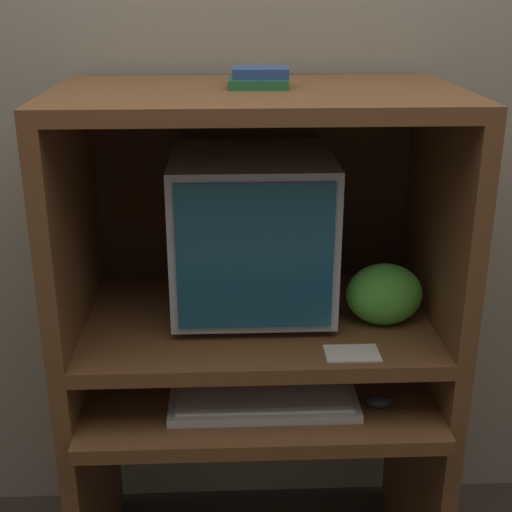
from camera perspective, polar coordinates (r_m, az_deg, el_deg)
name	(u,v)px	position (r m, az deg, el deg)	size (l,w,h in m)	color
wall_back	(252,89)	(1.97, -0.32, 13.21)	(6.00, 0.06, 2.60)	gray
desk_base	(258,457)	(1.96, 0.16, -15.75)	(0.92, 0.60, 0.62)	brown
desk_monitor_shelf	(257,328)	(1.81, 0.11, -5.80)	(0.92, 0.56, 0.16)	brown
hutch_upper	(257,167)	(1.70, 0.08, 7.15)	(0.92, 0.56, 0.56)	brown
crt_monitor	(252,231)	(1.76, -0.34, 2.01)	(0.39, 0.39, 0.40)	#B2B2B7
keyboard	(264,402)	(1.72, 0.62, -11.61)	(0.45, 0.16, 0.03)	beige
mouse	(379,401)	(1.75, 9.81, -11.36)	(0.06, 0.04, 0.03)	#28282B
snack_bag	(384,294)	(1.75, 10.22, -3.02)	(0.18, 0.14, 0.15)	green
book_stack	(259,78)	(1.64, 0.24, 14.05)	(0.13, 0.11, 0.04)	#236638
paper_card	(352,353)	(1.63, 7.69, -7.71)	(0.12, 0.08, 0.00)	beige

